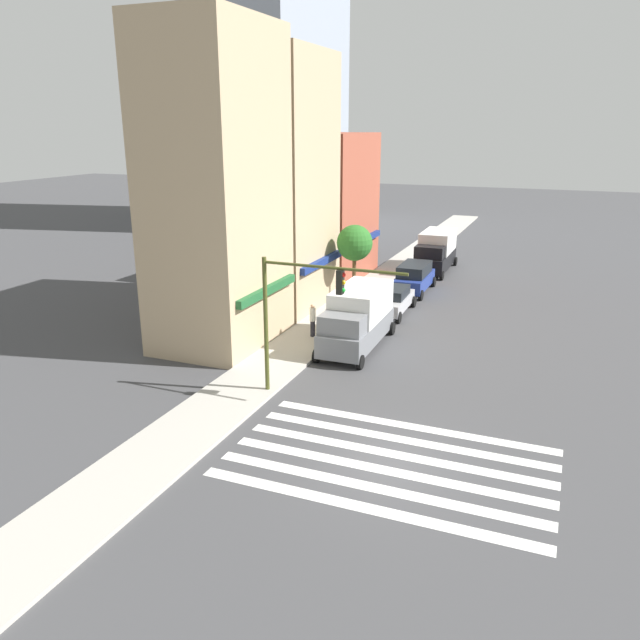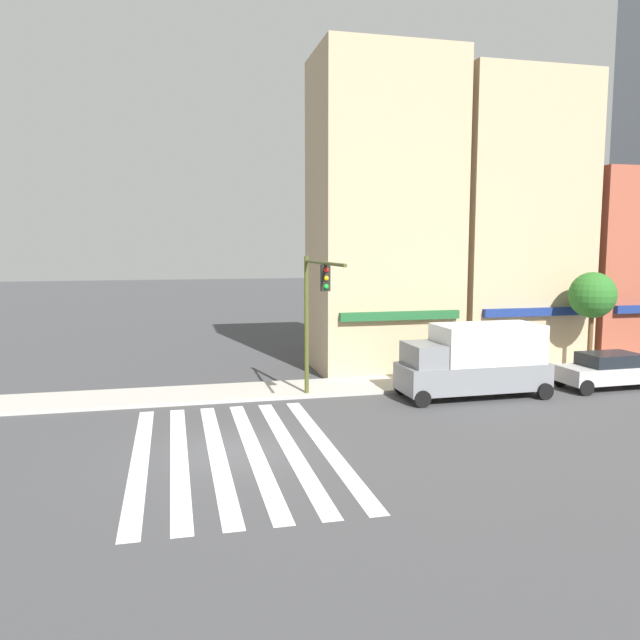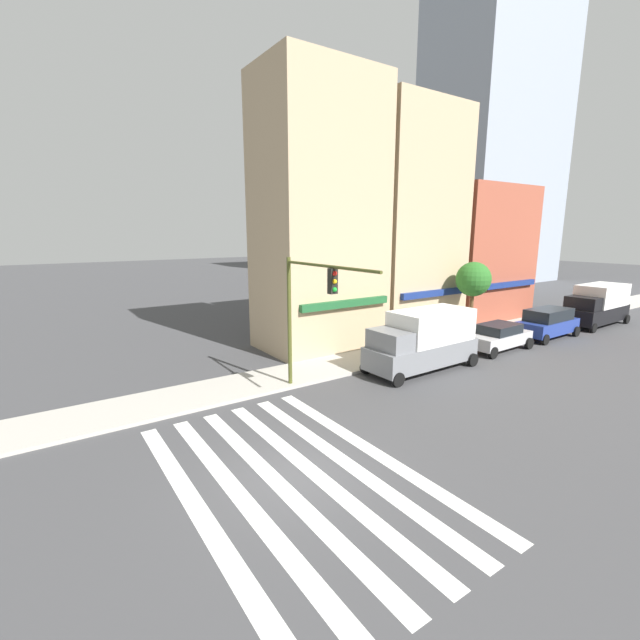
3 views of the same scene
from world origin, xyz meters
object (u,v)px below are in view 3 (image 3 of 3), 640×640
object	(u,v)px
box_truck_grey	(423,339)
traffic_signal	(307,302)
box_truck_black	(597,304)
street_tree	(473,280)
suv_blue	(548,322)
pedestrian_white_shirt	(392,338)
sedan_silver	(498,336)

from	to	relation	value
box_truck_grey	traffic_signal	bearing A→B (deg)	177.32
box_truck_black	street_tree	distance (m)	11.73
suv_blue	street_tree	size ratio (longest dim) A/B	0.97
traffic_signal	pedestrian_white_shirt	bearing A→B (deg)	18.55
sedan_silver	street_tree	world-z (taller)	street_tree
suv_blue	street_tree	bearing A→B (deg)	146.45
box_truck_grey	sedan_silver	size ratio (longest dim) A/B	1.40
traffic_signal	sedan_silver	world-z (taller)	traffic_signal
box_truck_black	suv_blue	bearing A→B (deg)	178.86
sedan_silver	suv_blue	world-z (taller)	suv_blue
box_truck_grey	pedestrian_white_shirt	xyz separation A→B (m)	(0.32, 2.59, -0.51)
traffic_signal	box_truck_grey	distance (m)	7.23
suv_blue	traffic_signal	bearing A→B (deg)	178.60
traffic_signal	box_truck_grey	bearing A→B (deg)	-1.77
traffic_signal	street_tree	xyz separation A→B (m)	(14.33, 2.59, -0.23)
sedan_silver	box_truck_black	xyz separation A→B (m)	(12.25, -0.00, 0.75)
sedan_silver	suv_blue	xyz separation A→B (m)	(5.43, 0.00, 0.19)
box_truck_grey	suv_blue	distance (m)	11.91
sedan_silver	street_tree	size ratio (longest dim) A/B	0.91
traffic_signal	pedestrian_white_shirt	size ratio (longest dim) A/B	3.37
box_truck_grey	pedestrian_white_shirt	size ratio (longest dim) A/B	3.52
box_truck_black	pedestrian_white_shirt	distance (m)	18.58
suv_blue	box_truck_black	xyz separation A→B (m)	(6.81, -0.00, 0.56)
box_truck_grey	box_truck_black	bearing A→B (deg)	-0.91
box_truck_black	street_tree	xyz separation A→B (m)	(-11.16, 2.80, 2.28)
box_truck_grey	sedan_silver	world-z (taller)	box_truck_grey
box_truck_grey	box_truck_black	world-z (taller)	same
suv_blue	box_truck_grey	bearing A→B (deg)	179.24
sedan_silver	street_tree	xyz separation A→B (m)	(1.09, 2.80, 3.03)
traffic_signal	box_truck_black	world-z (taller)	traffic_signal
sedan_silver	box_truck_black	world-z (taller)	box_truck_black
pedestrian_white_shirt	street_tree	world-z (taller)	street_tree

